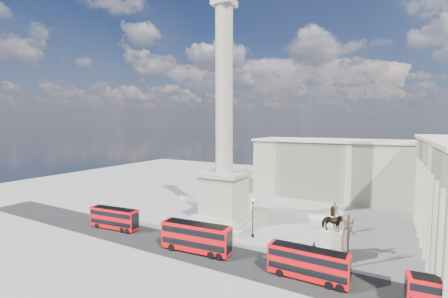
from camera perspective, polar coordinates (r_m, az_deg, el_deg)
name	(u,v)px	position (r m, az deg, el deg)	size (l,w,h in m)	color
ground	(212,229)	(62.11, -2.29, -14.94)	(180.00, 180.00, 0.00)	gray
asphalt_road	(206,253)	(51.76, -3.38, -19.09)	(120.00, 9.00, 0.01)	#252525
nelsons_column	(224,162)	(63.32, 0.03, -2.52)	(14.00, 14.00, 49.85)	#A39987
balustrade_wall	(246,207)	(75.43, 4.16, -10.95)	(40.00, 0.60, 1.10)	beige
building_northeast	(346,169)	(91.41, 22.22, -3.54)	(51.00, 17.00, 16.60)	beige
red_bus_a	(115,218)	(65.05, -20.13, -12.25)	(10.66, 3.44, 4.25)	red
red_bus_b	(197,237)	(51.09, -5.26, -16.37)	(12.05, 3.73, 4.81)	red
red_bus_c	(308,263)	(44.47, 15.77, -20.21)	(10.70, 2.60, 4.33)	red
victorian_lamp	(253,214)	(56.79, 5.51, -12.28)	(0.63, 0.63, 7.32)	black
equestrian_statue	(331,241)	(51.10, 19.78, -16.13)	(4.06, 3.05, 8.44)	beige
bare_tree_near	(348,224)	(47.94, 22.62, -13.07)	(1.90, 1.90, 8.31)	#332319
bare_tree_mid	(335,208)	(61.14, 20.36, -10.50)	(1.73, 1.73, 6.54)	#332319
pedestrian_walking	(276,247)	(52.35, 9.80, -17.92)	(0.58, 0.38, 1.60)	#232429
pedestrian_standing	(342,259)	(50.60, 21.58, -18.98)	(0.81, 0.63, 1.66)	#232429
pedestrian_crossing	(314,247)	(53.58, 16.80, -17.43)	(1.02, 0.42, 1.74)	#232429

